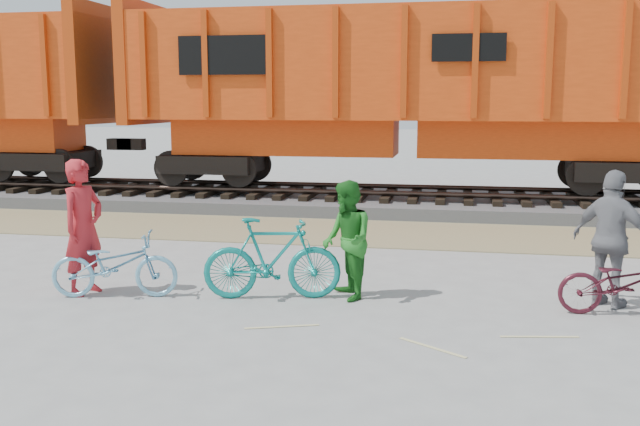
# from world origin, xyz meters

# --- Properties ---
(ground) EXTENTS (120.00, 120.00, 0.00)m
(ground) POSITION_xyz_m (0.00, 0.00, 0.00)
(ground) COLOR #9E9E99
(ground) RESTS_ON ground
(gravel_strip) EXTENTS (120.00, 3.00, 0.02)m
(gravel_strip) POSITION_xyz_m (0.00, 5.50, 0.01)
(gravel_strip) COLOR #99895F
(gravel_strip) RESTS_ON ground
(ballast_bed) EXTENTS (120.00, 4.00, 0.30)m
(ballast_bed) POSITION_xyz_m (0.00, 9.00, 0.15)
(ballast_bed) COLOR slate
(ballast_bed) RESTS_ON ground
(track) EXTENTS (120.00, 2.60, 0.24)m
(track) POSITION_xyz_m (0.00, 9.00, 0.47)
(track) COLOR black
(track) RESTS_ON ballast_bed
(hopper_car_center) EXTENTS (14.00, 3.13, 4.65)m
(hopper_car_center) POSITION_xyz_m (-0.21, 9.00, 3.01)
(hopper_car_center) COLOR black
(hopper_car_center) RESTS_ON track
(bicycle_blue) EXTENTS (1.81, 0.97, 0.91)m
(bicycle_blue) POSITION_xyz_m (-3.58, 0.06, 0.45)
(bicycle_blue) COLOR #77BBDB
(bicycle_blue) RESTS_ON ground
(bicycle_teal) EXTENTS (1.94, 0.91, 1.13)m
(bicycle_teal) POSITION_xyz_m (-1.43, 0.39, 0.56)
(bicycle_teal) COLOR #10837B
(bicycle_teal) RESTS_ON ground
(bicycle_maroon) EXTENTS (1.61, 0.58, 0.84)m
(bicycle_maroon) POSITION_xyz_m (3.12, 0.45, 0.42)
(bicycle_maroon) COLOR #44141F
(bicycle_maroon) RESTS_ON ground
(person_solo) EXTENTS (0.62, 0.79, 1.90)m
(person_solo) POSITION_xyz_m (-4.08, 0.16, 0.95)
(person_solo) COLOR red
(person_solo) RESTS_ON ground
(person_man) EXTENTS (0.90, 0.98, 1.63)m
(person_man) POSITION_xyz_m (-0.43, 0.59, 0.81)
(person_man) COLOR #207220
(person_man) RESTS_ON ground
(person_woman) EXTENTS (1.11, 1.00, 1.81)m
(person_woman) POSITION_xyz_m (3.02, 0.85, 0.91)
(person_woman) COLOR gray
(person_woman) RESTS_ON ground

